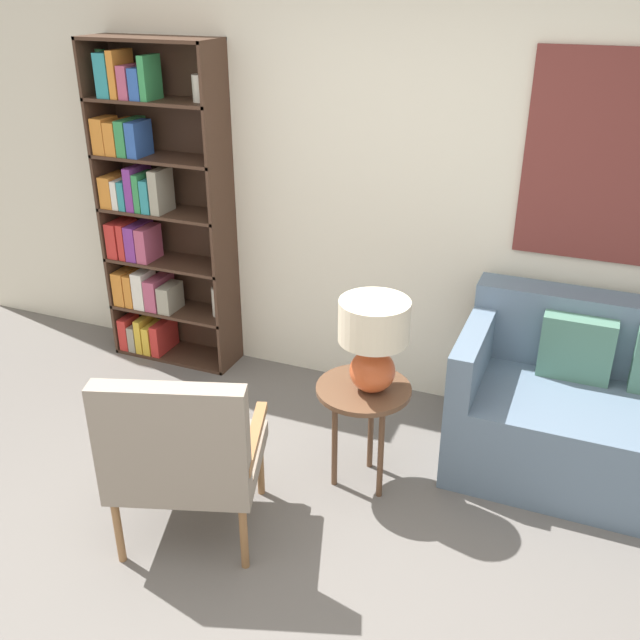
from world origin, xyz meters
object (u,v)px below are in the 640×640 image
at_px(bookshelf, 152,211).
at_px(table_lamp, 374,337).
at_px(side_table, 363,400).
at_px(armchair, 182,451).

xyz_separation_m(bookshelf, table_lamp, (1.75, -0.82, -0.16)).
relative_size(side_table, table_lamp, 1.22).
relative_size(bookshelf, side_table, 3.60).
bearing_deg(side_table, bookshelf, 154.52).
xyz_separation_m(bookshelf, armchair, (1.13, -1.52, -0.50)).
distance_m(bookshelf, armchair, 1.96).
relative_size(bookshelf, armchair, 2.26).
bearing_deg(side_table, table_lamp, -9.43).
bearing_deg(table_lamp, bookshelf, 154.87).
xyz_separation_m(bookshelf, side_table, (1.71, -0.82, -0.52)).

